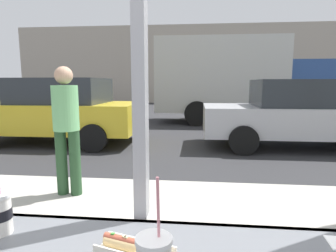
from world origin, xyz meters
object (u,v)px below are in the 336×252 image
parked_car_silver (299,113)px  box_truck (237,79)px  parked_car_yellow (58,110)px  pedestrian (66,123)px  hotdog_tray_near (135,247)px

parked_car_silver → box_truck: box_truck is taller
parked_car_yellow → parked_car_silver: parked_car_yellow is taller
parked_car_yellow → box_truck: bearing=40.5°
pedestrian → parked_car_silver: bearing=41.6°
hotdog_tray_near → pedestrian: size_ratio=0.16×
box_truck → pedestrian: size_ratio=4.00×
parked_car_yellow → pedestrian: bearing=-61.8°
hotdog_tray_near → box_truck: box_truck is taller
box_truck → pedestrian: (-3.15, -7.91, -0.66)m
parked_car_yellow → box_truck: size_ratio=0.64×
parked_car_silver → box_truck: size_ratio=0.67×
hotdog_tray_near → parked_car_yellow: (-3.36, 6.13, -0.18)m
box_truck → parked_car_silver: bearing=-78.4°
hotdog_tray_near → parked_car_yellow: parked_car_yellow is taller
parked_car_yellow → parked_car_silver: (5.95, -0.00, -0.02)m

